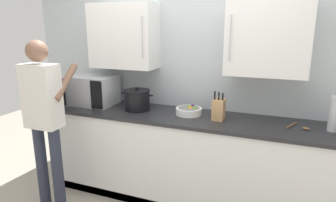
% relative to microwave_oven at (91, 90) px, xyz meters
% --- Properties ---
extents(back_wall_tiled, '(4.04, 0.44, 2.83)m').
position_rel_microwave_oven_xyz_m(back_wall_tiled, '(1.15, 0.29, 0.37)').
color(back_wall_tiled, '#B2BCC1').
rests_on(back_wall_tiled, ground_plane).
extents(counter_unit, '(3.03, 0.65, 0.95)m').
position_rel_microwave_oven_xyz_m(counter_unit, '(1.15, -0.03, -0.65)').
color(counter_unit, white).
rests_on(counter_unit, ground_plane).
extents(microwave_oven, '(0.52, 0.75, 0.34)m').
position_rel_microwave_oven_xyz_m(microwave_oven, '(0.00, 0.00, 0.00)').
color(microwave_oven, '#B7BABF').
rests_on(microwave_oven, counter_unit).
extents(thermos_flask, '(0.08, 0.08, 0.32)m').
position_rel_microwave_oven_xyz_m(thermos_flask, '(2.50, 0.00, -0.01)').
color(thermos_flask, '#B7BABF').
rests_on(thermos_flask, counter_unit).
extents(knife_block, '(0.11, 0.15, 0.28)m').
position_rel_microwave_oven_xyz_m(knife_block, '(1.51, -0.03, -0.06)').
color(knife_block, tan).
rests_on(knife_block, counter_unit).
extents(stock_pot, '(0.38, 0.28, 0.25)m').
position_rel_microwave_oven_xyz_m(stock_pot, '(0.61, -0.02, -0.06)').
color(stock_pot, black).
rests_on(stock_pot, counter_unit).
extents(wooden_spoon, '(0.20, 0.19, 0.02)m').
position_rel_microwave_oven_xyz_m(wooden_spoon, '(2.24, -0.01, -0.16)').
color(wooden_spoon, brown).
rests_on(wooden_spoon, counter_unit).
extents(fruit_bowl, '(0.27, 0.27, 0.10)m').
position_rel_microwave_oven_xyz_m(fruit_bowl, '(1.19, 0.02, -0.13)').
color(fruit_bowl, white).
rests_on(fruit_bowl, counter_unit).
extents(person_figure, '(0.44, 0.51, 1.72)m').
position_rel_microwave_oven_xyz_m(person_figure, '(-0.06, -0.69, -0.09)').
color(person_figure, '#282D3D').
rests_on(person_figure, ground_plane).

